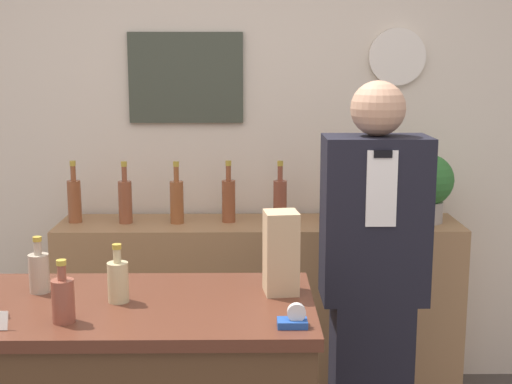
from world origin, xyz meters
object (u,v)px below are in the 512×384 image
potted_plant (428,184)px  paper_bag (281,252)px  shopkeeper (372,285)px  tape_dispenser (294,319)px

potted_plant → paper_bag: 1.39m
shopkeeper → potted_plant: 0.84m
paper_bag → tape_dispenser: 0.34m
paper_bag → tape_dispenser: bearing=-85.6°
shopkeeper → potted_plant: shopkeeper is taller
shopkeeper → tape_dispenser: 0.87m
shopkeeper → tape_dispenser: shopkeeper is taller
shopkeeper → paper_bag: 0.66m
shopkeeper → potted_plant: (0.38, 0.69, 0.30)m
potted_plant → shopkeeper: bearing=-119.2°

